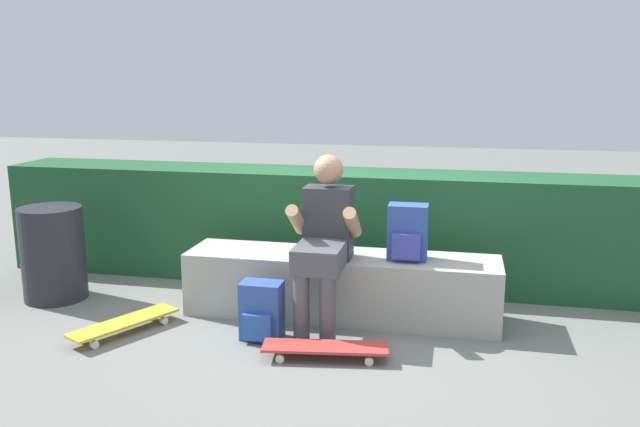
# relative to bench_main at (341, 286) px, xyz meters

# --- Properties ---
(ground_plane) EXTENTS (24.00, 24.00, 0.00)m
(ground_plane) POSITION_rel_bench_main_xyz_m (0.00, -0.33, -0.24)
(ground_plane) COLOR slate
(bench_main) EXTENTS (2.31, 0.51, 0.47)m
(bench_main) POSITION_rel_bench_main_xyz_m (0.00, 0.00, 0.00)
(bench_main) COLOR #A19F94
(bench_main) RESTS_ON ground
(person_skater) EXTENTS (0.49, 0.62, 1.22)m
(person_skater) POSITION_rel_bench_main_xyz_m (-0.08, -0.22, 0.43)
(person_skater) COLOR #333338
(person_skater) RESTS_ON ground
(skateboard_near_person) EXTENTS (0.82, 0.31, 0.09)m
(skateboard_near_person) POSITION_rel_bench_main_xyz_m (0.04, -0.77, -0.16)
(skateboard_near_person) COLOR #BC3833
(skateboard_near_person) RESTS_ON ground
(skateboard_beside_bench) EXTENTS (0.55, 0.80, 0.09)m
(skateboard_beside_bench) POSITION_rel_bench_main_xyz_m (-1.42, -0.65, -0.16)
(skateboard_beside_bench) COLOR gold
(skateboard_beside_bench) RESTS_ON ground
(backpack_on_bench) EXTENTS (0.28, 0.23, 0.40)m
(backpack_on_bench) POSITION_rel_bench_main_xyz_m (0.48, -0.01, 0.43)
(backpack_on_bench) COLOR #2D4C99
(backpack_on_bench) RESTS_ON bench_main
(backpack_on_ground) EXTENTS (0.28, 0.23, 0.40)m
(backpack_on_ground) POSITION_rel_bench_main_xyz_m (-0.45, -0.54, -0.04)
(backpack_on_ground) COLOR #2D4C99
(backpack_on_ground) RESTS_ON ground
(hedge_row) EXTENTS (5.81, 0.62, 0.96)m
(hedge_row) POSITION_rel_bench_main_xyz_m (-0.27, 0.87, 0.25)
(hedge_row) COLOR #1D4D2B
(hedge_row) RESTS_ON ground
(trash_bin) EXTENTS (0.49, 0.49, 0.75)m
(trash_bin) POSITION_rel_bench_main_xyz_m (-2.32, -0.10, 0.14)
(trash_bin) COLOR #232328
(trash_bin) RESTS_ON ground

